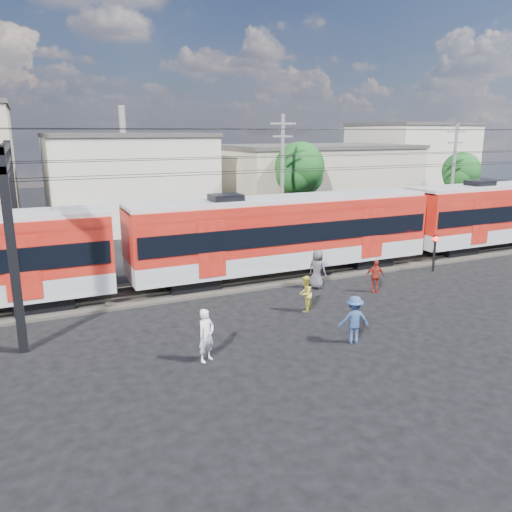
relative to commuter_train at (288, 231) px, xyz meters
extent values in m
plane|color=black|center=(-2.71, -8.00, -2.40)|extent=(120.00, 120.00, 0.00)
cube|color=#2D2823|center=(-2.71, 0.00, -2.34)|extent=(70.00, 3.40, 0.12)
cube|color=#59544C|center=(-2.71, -0.75, -2.22)|extent=(70.00, 0.12, 0.12)
cube|color=#59544C|center=(-2.71, 0.75, -2.22)|extent=(70.00, 0.12, 0.12)
cube|color=black|center=(-11.89, 0.00, -2.05)|extent=(2.40, 2.20, 0.70)
cube|color=black|center=(-5.33, 0.00, -2.05)|extent=(2.40, 2.20, 0.70)
cube|color=black|center=(4.91, 0.00, -2.05)|extent=(2.40, 2.20, 0.70)
cube|color=#93959A|center=(-0.21, 0.00, -1.25)|extent=(16.00, 3.00, 0.90)
cube|color=#9B120E|center=(-0.21, 0.00, 0.40)|extent=(16.00, 3.00, 2.40)
cube|color=black|center=(-0.21, 0.00, 0.15)|extent=(15.68, 3.08, 0.95)
cube|color=#93959A|center=(-0.21, 0.00, 1.65)|extent=(16.00, 2.60, 0.25)
cube|color=black|center=(11.47, 0.00, -2.05)|extent=(2.40, 2.20, 0.70)
cube|color=#93959A|center=(16.59, 0.00, -1.25)|extent=(16.00, 3.00, 0.90)
cube|color=black|center=(-12.71, -4.50, 1.10)|extent=(0.30, 0.30, 7.00)
cube|color=black|center=(-12.71, 4.50, 1.10)|extent=(0.30, 0.30, 7.00)
cube|color=black|center=(-12.71, 0.00, 4.40)|extent=(0.25, 9.30, 0.25)
cube|color=black|center=(-12.71, 0.00, 3.80)|extent=(0.25, 9.30, 0.25)
cylinder|color=black|center=(-2.71, -0.70, 3.10)|extent=(70.00, 0.03, 0.03)
cylinder|color=black|center=(-2.71, 0.70, 3.10)|extent=(70.00, 0.03, 0.03)
cylinder|color=black|center=(-2.71, -0.70, 3.80)|extent=(70.00, 0.03, 0.03)
cylinder|color=black|center=(-2.71, 0.70, 3.80)|extent=(70.00, 0.03, 0.03)
cylinder|color=black|center=(-2.71, -3.50, 5.10)|extent=(70.00, 0.03, 0.03)
cylinder|color=black|center=(-2.71, 3.50, 5.10)|extent=(70.00, 0.03, 0.03)
cube|color=#B8B0A1|center=(-4.71, 19.00, 1.10)|extent=(12.00, 12.00, 7.00)
cube|color=#3F3D3A|center=(-4.71, 19.00, 4.75)|extent=(12.24, 12.24, 0.30)
cube|color=gray|center=(11.29, 16.00, 0.60)|extent=(16.00, 10.00, 6.00)
cube|color=#3F3D3A|center=(11.29, 16.00, 3.75)|extent=(16.32, 10.20, 0.30)
cube|color=#B8B0A1|center=(25.29, 20.00, 1.60)|extent=(10.00, 10.00, 8.00)
cube|color=#3F3D3A|center=(25.29, 20.00, 5.75)|extent=(10.20, 10.20, 0.30)
cylinder|color=slate|center=(3.29, 7.00, 1.85)|extent=(0.24, 0.24, 8.50)
cube|color=slate|center=(3.29, 7.00, 5.50)|extent=(1.80, 0.12, 0.12)
cube|color=slate|center=(3.29, 7.00, 4.70)|extent=(1.40, 0.12, 0.12)
cylinder|color=slate|center=(17.29, 6.00, 1.60)|extent=(0.24, 0.24, 8.00)
cube|color=slate|center=(17.29, 6.00, 5.00)|extent=(1.80, 0.12, 0.12)
cube|color=slate|center=(17.29, 6.00, 4.20)|extent=(1.40, 0.12, 0.12)
cylinder|color=#382619|center=(6.29, 10.00, -0.44)|extent=(0.36, 0.36, 3.92)
sphere|color=#144817|center=(6.29, 10.00, 2.50)|extent=(3.64, 3.64, 3.64)
sphere|color=#144817|center=(6.89, 10.30, 1.80)|extent=(2.80, 2.80, 2.80)
cylinder|color=#382619|center=(21.29, 9.00, -0.72)|extent=(0.36, 0.36, 3.36)
sphere|color=#144817|center=(21.29, 9.00, 1.80)|extent=(3.12, 3.12, 3.12)
sphere|color=#144817|center=(21.89, 9.30, 1.20)|extent=(2.40, 2.40, 2.40)
imported|color=silver|center=(-7.18, -7.81, -1.50)|extent=(0.78, 0.68, 1.80)
imported|color=gold|center=(-1.86, -5.08, -1.63)|extent=(0.95, 0.94, 1.54)
imported|color=navy|center=(-1.89, -8.59, -1.53)|extent=(1.27, 0.95, 1.74)
imported|color=maroon|center=(2.44, -4.19, -1.62)|extent=(0.99, 0.66, 1.56)
imported|color=#45454A|center=(0.30, -2.50, -1.45)|extent=(0.97, 1.10, 1.90)
imported|color=silver|center=(19.92, 4.28, -1.68)|extent=(4.51, 2.57, 1.45)
cylinder|color=black|center=(7.60, -2.58, -1.47)|extent=(0.12, 0.12, 1.86)
sphere|color=#FF140C|center=(7.60, -2.58, -0.59)|extent=(0.29, 0.29, 0.29)
cube|color=black|center=(7.60, -2.58, -0.59)|extent=(0.26, 0.06, 0.36)
camera|label=1|loc=(-12.04, -22.35, 4.98)|focal=35.00mm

